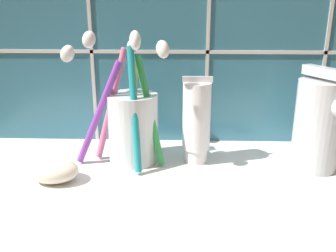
{
  "coord_description": "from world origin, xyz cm",
  "views": [
    {
      "loc": [
        -2.21,
        -40.14,
        23.26
      ],
      "look_at": [
        -3.66,
        2.95,
        8.56
      ],
      "focal_mm": 40.0,
      "sensor_mm": 36.0,
      "label": 1
    }
  ],
  "objects_px": {
    "toothbrush_cup": "(132,122)",
    "sink_faucet": "(322,123)",
    "toothpaste_tube": "(197,121)",
    "soap_bar": "(54,171)"
  },
  "relations": [
    {
      "from": "toothpaste_tube",
      "to": "toothbrush_cup",
      "type": "bearing_deg",
      "value": -179.37
    },
    {
      "from": "toothpaste_tube",
      "to": "sink_faucet",
      "type": "distance_m",
      "value": 0.16
    },
    {
      "from": "soap_bar",
      "to": "toothbrush_cup",
      "type": "bearing_deg",
      "value": 36.81
    },
    {
      "from": "toothbrush_cup",
      "to": "sink_faucet",
      "type": "height_order",
      "value": "toothbrush_cup"
    },
    {
      "from": "soap_bar",
      "to": "sink_faucet",
      "type": "bearing_deg",
      "value": 7.83
    },
    {
      "from": "toothpaste_tube",
      "to": "sink_faucet",
      "type": "bearing_deg",
      "value": -7.74
    },
    {
      "from": "sink_faucet",
      "to": "toothbrush_cup",
      "type": "bearing_deg",
      "value": -124.6
    },
    {
      "from": "toothbrush_cup",
      "to": "toothpaste_tube",
      "type": "bearing_deg",
      "value": 0.63
    },
    {
      "from": "toothbrush_cup",
      "to": "toothpaste_tube",
      "type": "xyz_separation_m",
      "value": [
        0.09,
        0.0,
        0.0
      ]
    },
    {
      "from": "toothpaste_tube",
      "to": "sink_faucet",
      "type": "xyz_separation_m",
      "value": [
        0.16,
        -0.02,
        0.01
      ]
    }
  ]
}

